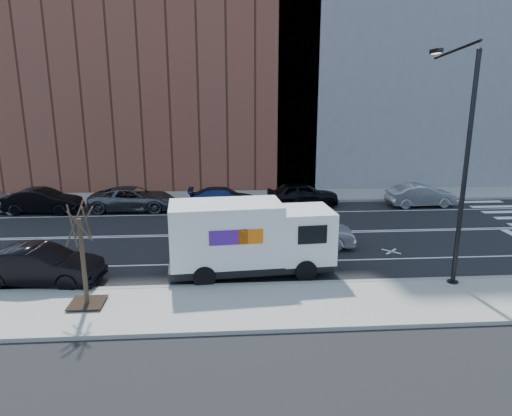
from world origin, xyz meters
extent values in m
plane|color=black|center=(0.00, 0.00, 0.00)|extent=(120.00, 120.00, 0.00)
cube|color=gray|center=(0.00, -8.80, 0.07)|extent=(44.00, 3.60, 0.15)
cube|color=gray|center=(0.00, 8.80, 0.07)|extent=(44.00, 3.60, 0.15)
cube|color=gray|center=(0.00, -7.00, 0.08)|extent=(44.00, 0.25, 0.17)
cube|color=gray|center=(0.00, 7.00, 0.08)|extent=(44.00, 0.25, 0.17)
cube|color=brown|center=(-8.00, 15.60, 11.00)|extent=(26.00, 10.00, 22.00)
cube|color=slate|center=(12.00, 15.60, 13.00)|extent=(20.00, 10.00, 26.00)
cylinder|color=black|center=(7.00, -7.40, 4.50)|extent=(0.18, 0.18, 9.00)
cylinder|color=black|center=(7.00, -7.40, 0.10)|extent=(0.44, 0.44, 0.20)
sphere|color=black|center=(7.00, -7.40, 8.95)|extent=(0.20, 0.20, 0.20)
cylinder|color=black|center=(7.00, -5.70, 9.10)|extent=(0.11, 3.49, 0.48)
cube|color=black|center=(7.00, -4.00, 9.20)|extent=(0.25, 0.80, 0.18)
cube|color=#FFF2CC|center=(7.00, -4.00, 9.10)|extent=(0.18, 0.55, 0.03)
cube|color=black|center=(-7.00, -8.40, 0.23)|extent=(1.20, 1.20, 0.04)
cylinder|color=#382B1E|center=(-7.00, -8.40, 1.75)|extent=(0.16, 0.16, 3.20)
cylinder|color=#382B1E|center=(-6.75, -8.40, 3.15)|extent=(0.06, 0.80, 1.44)
cylinder|color=#382B1E|center=(-6.92, -8.16, 3.15)|extent=(0.81, 0.31, 1.19)
cylinder|color=#382B1E|center=(-7.20, -8.25, 3.15)|extent=(0.58, 0.76, 1.50)
cylinder|color=#382B1E|center=(-7.20, -8.55, 3.15)|extent=(0.47, 0.61, 1.37)
cylinder|color=#382B1E|center=(-6.92, -8.64, 3.15)|extent=(0.72, 0.29, 1.13)
cube|color=black|center=(-1.04, -5.60, 0.49)|extent=(6.89, 2.82, 0.33)
cube|color=white|center=(1.34, -5.41, 1.68)|extent=(2.35, 2.50, 2.17)
cube|color=black|center=(2.44, -5.32, 2.01)|extent=(0.23, 2.00, 1.03)
cube|color=black|center=(1.44, -6.58, 2.01)|extent=(1.19, 0.14, 0.76)
cube|color=black|center=(1.24, -4.23, 2.01)|extent=(1.19, 0.14, 0.76)
cube|color=black|center=(2.40, -5.32, 0.60)|extent=(0.34, 2.17, 0.38)
cube|color=white|center=(-2.01, -5.68, 1.90)|extent=(4.73, 2.75, 2.49)
cube|color=#47198C|center=(-1.91, -6.89, 2.06)|extent=(1.51, 0.14, 0.60)
cube|color=orange|center=(-1.05, -6.82, 2.06)|extent=(0.97, 0.10, 0.60)
cube|color=#47198C|center=(-2.11, -4.47, 2.06)|extent=(1.51, 0.14, 0.60)
cube|color=orange|center=(-1.24, -4.40, 2.06)|extent=(0.97, 0.10, 0.60)
cylinder|color=black|center=(1.21, -6.50, 0.46)|extent=(0.93, 0.38, 0.91)
cylinder|color=black|center=(1.04, -4.34, 0.46)|extent=(0.93, 0.38, 0.91)
cylinder|color=black|center=(-2.89, -6.84, 0.46)|extent=(0.93, 0.38, 0.91)
cylinder|color=black|center=(-3.07, -4.68, 0.46)|extent=(0.93, 0.38, 0.91)
imported|color=black|center=(-13.60, 5.39, 0.78)|extent=(4.87, 2.06, 1.56)
imported|color=#4D4F54|center=(-8.00, 5.68, 0.77)|extent=(5.57, 2.68, 1.53)
imported|color=navy|center=(-2.10, 5.95, 0.68)|extent=(4.67, 1.90, 1.36)
imported|color=black|center=(3.20, 6.00, 0.82)|extent=(4.90, 2.13, 1.64)
imported|color=#A0A0A5|center=(11.20, 5.40, 0.75)|extent=(4.61, 1.77, 1.50)
imported|color=#9D9DA1|center=(2.01, -2.36, 0.76)|extent=(4.73, 1.96, 1.52)
imported|color=black|center=(-9.44, -6.10, 0.80)|extent=(5.02, 2.26, 1.60)
camera|label=1|loc=(-2.03, -23.71, 7.55)|focal=32.00mm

